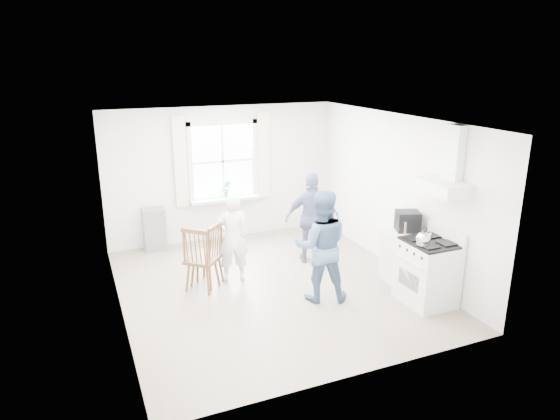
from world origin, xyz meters
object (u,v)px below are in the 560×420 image
(windsor_chair_a, at_px, (212,248))
(person_mid, at_px, (321,246))
(gas_stove, at_px, (427,271))
(windsor_chair_b, at_px, (198,253))
(low_cabinet, at_px, (402,256))
(stereo_stack, at_px, (408,221))
(person_left, at_px, (232,238))
(person_right, at_px, (312,218))

(windsor_chair_a, distance_m, person_mid, 1.73)
(gas_stove, distance_m, windsor_chair_b, 3.40)
(low_cabinet, relative_size, stereo_stack, 2.07)
(windsor_chair_b, xyz_separation_m, person_mid, (1.60, -0.92, 0.20))
(stereo_stack, distance_m, windsor_chair_b, 3.24)
(person_left, bearing_deg, person_right, -163.78)
(stereo_stack, bearing_deg, windsor_chair_a, 157.86)
(person_left, bearing_deg, low_cabinet, 163.15)
(gas_stove, xyz_separation_m, windsor_chair_a, (-2.73, 1.77, 0.14))
(person_left, bearing_deg, gas_stove, 150.30)
(stereo_stack, bearing_deg, person_left, 154.25)
(low_cabinet, xyz_separation_m, person_right, (-0.93, 1.35, 0.35))
(gas_stove, height_order, low_cabinet, gas_stove)
(low_cabinet, height_order, windsor_chair_b, windsor_chair_b)
(person_left, relative_size, person_mid, 0.86)
(windsor_chair_a, relative_size, person_left, 0.71)
(person_mid, xyz_separation_m, person_right, (0.53, 1.34, -0.04))
(person_left, bearing_deg, stereo_stack, 161.88)
(person_mid, distance_m, person_right, 1.44)
(person_left, xyz_separation_m, person_mid, (1.00, -1.11, 0.11))
(person_mid, bearing_deg, gas_stove, 173.23)
(windsor_chair_a, bearing_deg, person_left, 7.33)
(windsor_chair_a, xyz_separation_m, person_mid, (1.34, -1.07, 0.21))
(stereo_stack, relative_size, person_left, 0.30)
(stereo_stack, relative_size, windsor_chair_b, 0.41)
(person_left, bearing_deg, person_mid, 139.51)
(windsor_chair_a, distance_m, person_right, 1.90)
(low_cabinet, relative_size, windsor_chair_a, 0.87)
(gas_stove, bearing_deg, low_cabinet, 84.32)
(windsor_chair_b, bearing_deg, gas_stove, -28.47)
(gas_stove, height_order, windsor_chair_b, gas_stove)
(windsor_chair_a, height_order, person_left, person_left)
(windsor_chair_b, bearing_deg, low_cabinet, -16.75)
(person_mid, height_order, person_right, person_mid)
(gas_stove, distance_m, low_cabinet, 0.70)
(low_cabinet, xyz_separation_m, windsor_chair_b, (-3.06, 0.92, 0.19))
(gas_stove, relative_size, person_left, 0.77)
(stereo_stack, distance_m, person_left, 2.74)
(windsor_chair_b, bearing_deg, windsor_chair_a, 30.14)
(windsor_chair_b, distance_m, person_left, 0.64)
(windsor_chair_b, bearing_deg, person_mid, -29.76)
(low_cabinet, xyz_separation_m, windsor_chair_a, (-2.80, 1.07, 0.18))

